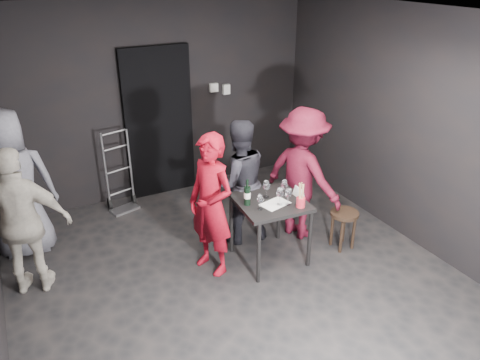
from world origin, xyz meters
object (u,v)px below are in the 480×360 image
woman_black (238,181)px  man_maroon (303,169)px  stool (344,220)px  bystander_cream (22,220)px  tasting_table (270,208)px  bystander_grey (13,175)px  server_red (211,202)px  wine_bottle (247,195)px  breadstick_cup (301,196)px  hand_truck (122,194)px

woman_black → man_maroon: size_ratio=0.88×
stool → bystander_cream: bearing=165.7°
tasting_table → bystander_grey: size_ratio=0.38×
bystander_cream → stool: bearing=-175.5°
stool → server_red: size_ratio=0.29×
man_maroon → wine_bottle: (-0.89, -0.27, -0.01)m
woman_black → wine_bottle: woman_black is taller
woman_black → man_maroon: (0.73, -0.26, 0.11)m
man_maroon → breadstick_cup: size_ratio=5.92×
tasting_table → man_maroon: man_maroon is taller
man_maroon → wine_bottle: size_ratio=5.99×
hand_truck → man_maroon: (1.80, -1.66, 0.67)m
stool → wine_bottle: bearing=168.8°
stool → woman_black: bearing=143.1°
man_maroon → wine_bottle: 0.93m
tasting_table → man_maroon: 0.72m
bystander_grey → wine_bottle: size_ratio=6.76×
tasting_table → man_maroon: (0.62, 0.30, 0.22)m
tasting_table → breadstick_cup: breadstick_cup is taller
tasting_table → server_red: (-0.64, 0.13, 0.17)m
server_red → bystander_cream: 1.86m
server_red → woman_black: bearing=107.3°
stool → wine_bottle: (-1.16, 0.23, 0.49)m
bystander_grey → wine_bottle: bearing=151.9°
wine_bottle → stool: bearing=-11.2°
hand_truck → tasting_table: 2.33m
server_red → bystander_grey: size_ratio=0.84×
stool → woman_black: size_ratio=0.31×
stool → man_maroon: size_ratio=0.27×
server_red → breadstick_cup: server_red is taller
server_red → wine_bottle: (0.38, -0.10, 0.04)m
hand_truck → woman_black: woman_black is taller
wine_bottle → hand_truck: bearing=115.3°
bystander_grey → tasting_table: bearing=154.2°
stool → bystander_grey: 3.75m
hand_truck → bystander_cream: (-1.25, -1.31, 0.61)m
stool → wine_bottle: wine_bottle is taller
man_maroon → server_red: bearing=79.5°
bystander_grey → breadstick_cup: 3.14m
stool → man_maroon: bearing=118.8°
tasting_table → stool: bearing=-12.1°
woman_black → wine_bottle: bearing=78.0°
stool → woman_black: woman_black is taller
bystander_grey → hand_truck: bearing=-152.3°
wine_bottle → man_maroon: bearing=16.7°
tasting_table → stool: tasting_table is taller
bystander_grey → man_maroon: bearing=164.5°
breadstick_cup → man_maroon: bearing=54.1°
woman_black → tasting_table: bearing=106.1°
hand_truck → man_maroon: 2.53m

